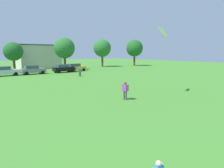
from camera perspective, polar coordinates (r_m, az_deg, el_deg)
The scene contains 13 objects.
ground_plane at distance 30.28m, azimuth -28.57°, elevation 0.41°, with size 160.00×160.00×0.00m, color #42842D.
adult_bystander at distance 16.75m, azimuth 3.90°, elevation -1.45°, with size 0.34×0.76×1.60m.
bystander_near_trees at distance 33.73m, azimuth -9.42°, elevation 3.75°, with size 0.72×0.32×1.52m.
kite at distance 19.76m, azimuth 14.82°, elevation 14.52°, with size 1.52×1.06×1.18m.
parked_car_silver_1 at distance 38.69m, azimuth -28.96°, elevation 3.34°, with size 4.30×2.02×1.68m.
parked_car_gray_2 at distance 39.52m, azimuth -22.22°, elevation 3.91°, with size 4.30×2.02×1.68m.
parked_car_black_3 at distance 41.14m, azimuth -14.08°, elevation 4.50°, with size 4.30×2.02×1.68m.
parked_car_yellow_4 at distance 43.29m, azimuth -10.69°, elevation 4.84°, with size 4.30×2.02×1.68m.
tree_center_left at distance 47.67m, azimuth -27.04°, elevation 8.49°, with size 4.05×4.05×6.31m.
tree_center_right at distance 47.35m, azimuth -13.82°, elevation 10.22°, with size 4.83×4.83×7.53m.
tree_right at distance 56.43m, azimuth -2.89°, elevation 10.47°, with size 5.02×5.02×7.82m.
tree_far_right at distance 60.89m, azimuth 6.63°, elevation 10.39°, with size 5.08×5.08×7.92m.
house_left at distance 54.12m, azimuth -20.72°, elevation 7.57°, with size 10.39×6.49×6.05m.
Camera 1 is at (-4.46, 0.33, 4.05)m, focal length 31.11 mm.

